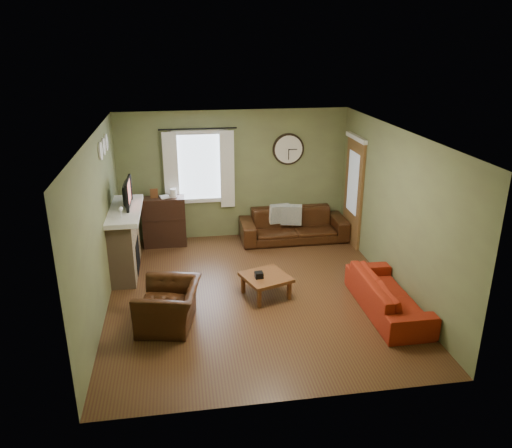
{
  "coord_description": "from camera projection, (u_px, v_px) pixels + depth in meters",
  "views": [
    {
      "loc": [
        -1.09,
        -7.12,
        3.9
      ],
      "look_at": [
        0.1,
        0.4,
        1.05
      ],
      "focal_mm": 35.0,
      "sensor_mm": 36.0,
      "label": 1
    }
  ],
  "objects": [
    {
      "name": "medallion_left",
      "position": [
        101.0,
        151.0,
        7.73
      ],
      "size": [
        0.28,
        0.28,
        0.03
      ],
      "primitive_type": "cylinder",
      "color": "white",
      "rests_on": "wall_left"
    },
    {
      "name": "mantel",
      "position": [
        123.0,
        211.0,
        8.48
      ],
      "size": [
        0.58,
        1.6,
        0.08
      ],
      "primitive_type": "cube",
      "color": "white",
      "rests_on": "fireplace"
    },
    {
      "name": "medallion_right",
      "position": [
        106.0,
        142.0,
        8.38
      ],
      "size": [
        0.28,
        0.28,
        0.03
      ],
      "primitive_type": "cylinder",
      "color": "white",
      "rests_on": "wall_left"
    },
    {
      "name": "curtain_left",
      "position": [
        171.0,
        172.0,
        9.72
      ],
      "size": [
        0.28,
        0.04,
        1.55
      ],
      "primitive_type": "cube",
      "color": "white",
      "rests_on": "wall_back"
    },
    {
      "name": "curtain_right",
      "position": [
        227.0,
        170.0,
        9.88
      ],
      "size": [
        0.28,
        0.04,
        1.55
      ],
      "primitive_type": "cube",
      "color": "white",
      "rests_on": "wall_back"
    },
    {
      "name": "wall_right",
      "position": [
        395.0,
        211.0,
        7.99
      ],
      "size": [
        0.0,
        5.2,
        2.6
      ],
      "primitive_type": "cube",
      "color": "#687146",
      "rests_on": "ground"
    },
    {
      "name": "wine_glass_b",
      "position": [
        121.0,
        212.0,
        7.99
      ],
      "size": [
        0.07,
        0.07,
        0.19
      ],
      "primitive_type": null,
      "color": "white",
      "rests_on": "mantel"
    },
    {
      "name": "tissue_box",
      "position": [
        259.0,
        275.0,
        7.82
      ],
      "size": [
        0.13,
        0.13,
        0.1
      ],
      "primitive_type": "cube",
      "rotation": [
        0.0,
        0.0,
        0.07
      ],
      "color": "black",
      "rests_on": "coffee_table"
    },
    {
      "name": "wall_clock",
      "position": [
        288.0,
        149.0,
        10.0
      ],
      "size": [
        0.64,
        0.06,
        0.64
      ],
      "primitive_type": null,
      "color": "white",
      "rests_on": "wall_back"
    },
    {
      "name": "book",
      "position": [
        160.0,
        200.0,
        9.65
      ],
      "size": [
        0.23,
        0.28,
        0.02
      ],
      "primitive_type": "imported",
      "rotation": [
        0.0,
        0.0,
        0.22
      ],
      "color": "brown",
      "rests_on": "bookshelf"
    },
    {
      "name": "fireplace",
      "position": [
        125.0,
        243.0,
        8.68
      ],
      "size": [
        0.4,
        1.4,
        1.1
      ],
      "primitive_type": "cube",
      "color": "tan",
      "rests_on": "floor"
    },
    {
      "name": "coffee_table",
      "position": [
        266.0,
        286.0,
        7.97
      ],
      "size": [
        0.86,
        0.86,
        0.36
      ],
      "primitive_type": null,
      "rotation": [
        0.0,
        0.0,
        0.34
      ],
      "color": "brown",
      "rests_on": "floor"
    },
    {
      "name": "firebox",
      "position": [
        137.0,
        255.0,
        8.79
      ],
      "size": [
        0.04,
        0.6,
        0.55
      ],
      "primitive_type": "cube",
      "color": "black",
      "rests_on": "fireplace"
    },
    {
      "name": "floor",
      "position": [
        254.0,
        293.0,
        8.11
      ],
      "size": [
        4.6,
        5.2,
        0.0
      ],
      "primitive_type": "cube",
      "color": "#4C2E19",
      "rests_on": "ground"
    },
    {
      "name": "curtain_rod",
      "position": [
        198.0,
        129.0,
        9.51
      ],
      "size": [
        0.03,
        0.03,
        1.5
      ],
      "primitive_type": "cylinder",
      "color": "black",
      "rests_on": "wall_back"
    },
    {
      "name": "wine_glass_a",
      "position": [
        121.0,
        213.0,
        7.94
      ],
      "size": [
        0.07,
        0.07,
        0.19
      ],
      "primitive_type": null,
      "color": "white",
      "rests_on": "mantel"
    },
    {
      "name": "door",
      "position": [
        354.0,
        192.0,
        9.79
      ],
      "size": [
        0.05,
        0.9,
        2.1
      ],
      "primitive_type": "cube",
      "color": "brown",
      "rests_on": "floor"
    },
    {
      "name": "bookshelf",
      "position": [
        164.0,
        222.0,
        9.83
      ],
      "size": [
        0.84,
        0.36,
        0.99
      ],
      "primitive_type": null,
      "color": "black",
      "rests_on": "floor"
    },
    {
      "name": "medallion_mid",
      "position": [
        104.0,
        147.0,
        8.06
      ],
      "size": [
        0.28,
        0.28,
        0.03
      ],
      "primitive_type": "cylinder",
      "color": "white",
      "rests_on": "wall_left"
    },
    {
      "name": "armchair",
      "position": [
        169.0,
        305.0,
        7.12
      ],
      "size": [
        1.01,
        1.11,
        0.62
      ],
      "primitive_type": "imported",
      "rotation": [
        0.0,
        0.0,
        -1.78
      ],
      "color": "black",
      "rests_on": "floor"
    },
    {
      "name": "window_pane",
      "position": [
        199.0,
        167.0,
        9.87
      ],
      "size": [
        1.0,
        0.02,
        1.3
      ],
      "primitive_type": null,
      "color": "silver",
      "rests_on": "wall_back"
    },
    {
      "name": "tv_screen",
      "position": [
        129.0,
        193.0,
        8.54
      ],
      "size": [
        0.02,
        0.62,
        0.36
      ],
      "primitive_type": "cube",
      "color": "#994C3F",
      "rests_on": "mantel"
    },
    {
      "name": "sofa_brown",
      "position": [
        293.0,
        225.0,
        10.17
      ],
      "size": [
        2.15,
        0.84,
        0.63
      ],
      "primitive_type": "imported",
      "color": "black",
      "rests_on": "floor"
    },
    {
      "name": "tv",
      "position": [
        124.0,
        196.0,
        8.54
      ],
      "size": [
        0.08,
        0.6,
        0.35
      ],
      "primitive_type": "imported",
      "rotation": [
        0.0,
        0.0,
        1.57
      ],
      "color": "black",
      "rests_on": "mantel"
    },
    {
      "name": "pillow_right",
      "position": [
        279.0,
        214.0,
        10.12
      ],
      "size": [
        0.41,
        0.17,
        0.4
      ],
      "primitive_type": "cube",
      "rotation": [
        0.0,
        0.0,
        0.12
      ],
      "color": "#959E99",
      "rests_on": "sofa_brown"
    },
    {
      "name": "pillow_left",
      "position": [
        291.0,
        215.0,
        10.06
      ],
      "size": [
        0.44,
        0.23,
        0.42
      ],
      "primitive_type": "cube",
      "rotation": [
        0.0,
        0.0,
        -0.25
      ],
      "color": "#959E99",
      "rests_on": "sofa_brown"
    },
    {
      "name": "wall_front",
      "position": [
        291.0,
        301.0,
        5.25
      ],
      "size": [
        4.6,
        0.0,
        2.6
      ],
      "primitive_type": "cube",
      "color": "#687146",
      "rests_on": "ground"
    },
    {
      "name": "wall_left",
      "position": [
        99.0,
        226.0,
        7.32
      ],
      "size": [
        0.0,
        5.2,
        2.6
      ],
      "primitive_type": "cube",
      "color": "#687146",
      "rests_on": "ground"
    },
    {
      "name": "sofa_red",
      "position": [
        388.0,
        295.0,
        7.5
      ],
      "size": [
        0.73,
        1.86,
        0.54
      ],
      "primitive_type": "imported",
      "rotation": [
        0.0,
        0.0,
        1.57
      ],
      "color": "maroon",
      "rests_on": "floor"
    },
    {
      "name": "wall_back",
      "position": [
        234.0,
        175.0,
        10.06
      ],
      "size": [
        4.6,
        0.0,
        2.6
      ],
      "primitive_type": "cube",
      "color": "#687146",
      "rests_on": "ground"
    },
    {
      "name": "ceiling",
      "position": [
        253.0,
        134.0,
        7.2
      ],
      "size": [
        4.6,
        5.2,
        0.0
      ],
      "primitive_type": "cube",
      "color": "white",
      "rests_on": "ground"
    }
  ]
}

